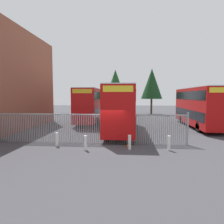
{
  "coord_description": "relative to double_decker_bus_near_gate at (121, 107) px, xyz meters",
  "views": [
    {
      "loc": [
        1.5,
        -14.31,
        3.51
      ],
      "look_at": [
        0.0,
        4.0,
        2.0
      ],
      "focal_mm": 31.71,
      "sensor_mm": 36.0,
      "label": 1
    }
  ],
  "objects": [
    {
      "name": "bollard_near_right",
      "position": [
        0.83,
        -6.45,
        -1.95
      ],
      "size": [
        0.2,
        0.2,
        0.95
      ],
      "primitive_type": "cylinder",
      "color": "silver",
      "rests_on": "ground"
    },
    {
      "name": "double_decker_bus_near_gate",
      "position": [
        0.0,
        0.0,
        0.0
      ],
      "size": [
        2.54,
        10.81,
        4.42
      ],
      "color": "#B70C0C",
      "rests_on": "ground"
    },
    {
      "name": "bollard_near_left",
      "position": [
        -4.22,
        -6.03,
        -1.95
      ],
      "size": [
        0.2,
        0.2,
        0.95
      ],
      "primitive_type": "cylinder",
      "color": "silver",
      "rests_on": "ground"
    },
    {
      "name": "traffic_cone_by_gate",
      "position": [
        0.8,
        -5.7,
        -2.13
      ],
      "size": [
        0.34,
        0.34,
        0.59
      ],
      "color": "orange",
      "rests_on": "ground"
    },
    {
      "name": "tree_short_side",
      "position": [
        5.17,
        19.16,
        3.35
      ],
      "size": [
        4.0,
        4.0,
        8.66
      ],
      "color": "#4C3823",
      "rests_on": "ground"
    },
    {
      "name": "palisade_fence",
      "position": [
        -2.18,
        -4.92,
        -1.24
      ],
      "size": [
        14.4,
        0.14,
        2.35
      ],
      "color": "gray",
      "rests_on": "ground"
    },
    {
      "name": "ground_plane",
      "position": [
        -0.78,
        3.08,
        -2.42
      ],
      "size": [
        100.0,
        100.0,
        0.0
      ],
      "primitive_type": "plane",
      "color": "#3D3D42"
    },
    {
      "name": "tree_tall_back",
      "position": [
        -1.79,
        19.35,
        2.94
      ],
      "size": [
        4.47,
        4.47,
        8.57
      ],
      "color": "#4C3823",
      "rests_on": "ground"
    },
    {
      "name": "bollard_center_front",
      "position": [
        -2.02,
        -6.87,
        -1.95
      ],
      "size": [
        0.2,
        0.2,
        0.95
      ],
      "primitive_type": "cylinder",
      "color": "silver",
      "rests_on": "ground"
    },
    {
      "name": "bollard_far_right",
      "position": [
        3.34,
        -6.46,
        -1.95
      ],
      "size": [
        0.2,
        0.2,
        0.95
      ],
      "primitive_type": "cylinder",
      "color": "silver",
      "rests_on": "ground"
    },
    {
      "name": "double_decker_bus_behind_fence_right",
      "position": [
        -4.14,
        6.85,
        0.0
      ],
      "size": [
        2.54,
        10.81,
        4.42
      ],
      "color": "red",
      "rests_on": "ground"
    },
    {
      "name": "double_decker_bus_behind_fence_left",
      "position": [
        8.6,
        3.51,
        0.0
      ],
      "size": [
        2.54,
        10.81,
        4.42
      ],
      "color": "#B70C0C",
      "rests_on": "ground"
    }
  ]
}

